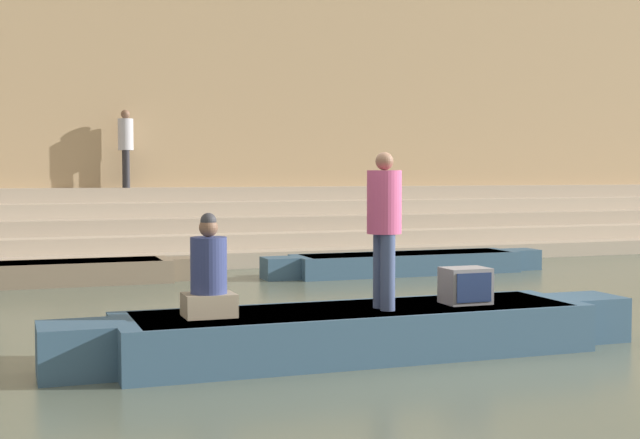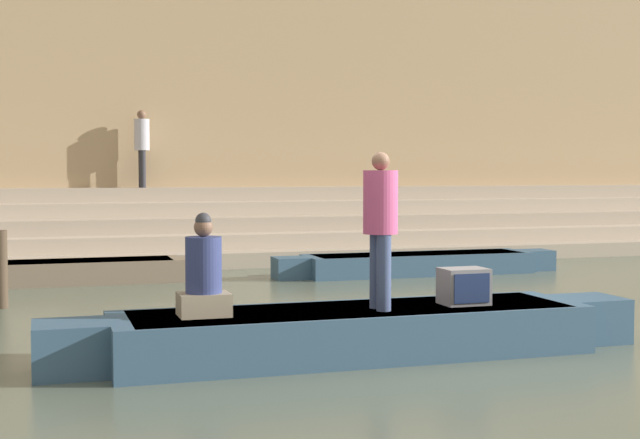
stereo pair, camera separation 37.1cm
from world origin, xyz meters
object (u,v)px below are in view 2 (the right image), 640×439
object	(u,v)px
person_rowing	(204,276)
tv_set	(464,286)
person_on_steps	(142,143)
moored_boat_distant	(46,272)
mooring_post	(1,269)
moored_boat_shore	(418,263)
rowboat_main	(353,331)
person_standing	(380,220)

from	to	relation	value
person_rowing	tv_set	xyz separation A→B (m)	(2.90, -0.08, -0.21)
person_rowing	person_on_steps	size ratio (longest dim) A/B	0.59
moored_boat_distant	mooring_post	world-z (taller)	mooring_post
moored_boat_shore	person_on_steps	size ratio (longest dim) A/B	3.23
moored_boat_distant	person_on_steps	size ratio (longest dim) A/B	3.43
person_rowing	moored_boat_shore	size ratio (longest dim) A/B	0.18
rowboat_main	moored_boat_distant	xyz separation A→B (m)	(-3.13, 7.43, -0.06)
person_rowing	moored_boat_shore	world-z (taller)	person_rowing
person_on_steps	person_standing	bearing A→B (deg)	-132.10
person_on_steps	tv_set	bearing A→B (deg)	-127.26
moored_boat_distant	mooring_post	size ratio (longest dim) A/B	5.36
rowboat_main	tv_set	bearing A→B (deg)	-1.25
moored_boat_distant	tv_set	bearing A→B (deg)	-56.33
mooring_post	person_rowing	bearing A→B (deg)	-65.61
tv_set	mooring_post	bearing A→B (deg)	128.23
person_rowing	tv_set	bearing A→B (deg)	13.68
rowboat_main	tv_set	distance (m)	1.36
person_rowing	mooring_post	distance (m)	5.19
moored_boat_shore	person_standing	bearing A→B (deg)	-119.73
person_on_steps	rowboat_main	bearing A→B (deg)	-133.24
person_standing	mooring_post	world-z (taller)	person_standing
moored_boat_shore	mooring_post	distance (m)	7.85
tv_set	moored_boat_shore	bearing A→B (deg)	61.95
tv_set	moored_boat_shore	xyz separation A→B (m)	(2.51, 6.94, -0.50)
person_standing	person_rowing	world-z (taller)	person_standing
person_standing	person_rowing	distance (m)	1.96
person_on_steps	moored_boat_shore	bearing A→B (deg)	-94.51
moored_boat_distant	person_standing	bearing A→B (deg)	-62.69
moored_boat_shore	moored_boat_distant	xyz separation A→B (m)	(-6.91, 0.57, 0.00)
moored_boat_shore	moored_boat_distant	distance (m)	6.94
rowboat_main	moored_boat_distant	bearing A→B (deg)	115.02
tv_set	person_on_steps	size ratio (longest dim) A/B	0.28
rowboat_main	person_on_steps	size ratio (longest dim) A/B	3.71
tv_set	moored_boat_shore	size ratio (longest dim) A/B	0.09
moored_boat_distant	mooring_post	bearing A→B (deg)	-99.81
tv_set	mooring_post	xyz separation A→B (m)	(-5.04, 4.79, -0.15)
rowboat_main	moored_boat_shore	size ratio (longest dim) A/B	1.15
person_rowing	moored_boat_distant	size ratio (longest dim) A/B	0.17
tv_set	mooring_post	world-z (taller)	mooring_post
person_rowing	mooring_post	bearing A→B (deg)	129.58
mooring_post	rowboat_main	bearing A→B (deg)	-51.44
mooring_post	person_on_steps	bearing A→B (deg)	68.56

